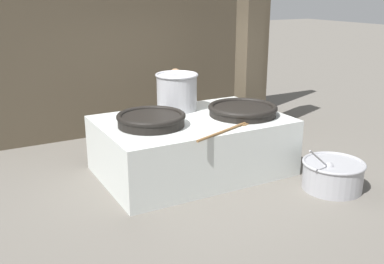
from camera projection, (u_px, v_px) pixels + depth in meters
name	position (u px, v px, depth m)	size (l,w,h in m)	color
ground_plane	(192.00, 171.00, 7.39)	(60.00, 60.00, 0.00)	#666059
back_wall	(128.00, 33.00, 9.03)	(6.95, 0.24, 4.06)	#4C4233
support_pillar	(250.00, 34.00, 8.73)	(0.40, 0.40, 4.06)	#4C4233
hearth_platform	(192.00, 145.00, 7.25)	(2.92, 1.94, 0.91)	silver
giant_wok_near	(151.00, 119.00, 6.70)	(1.04, 1.04, 0.19)	black
giant_wok_far	(243.00, 110.00, 7.28)	(1.12, 1.12, 0.17)	black
stock_pot	(177.00, 91.00, 7.54)	(0.72, 0.72, 0.62)	#9E9EA3
stirring_paddle	(226.00, 131.00, 6.44)	(1.10, 0.47, 0.04)	brown
cook	(176.00, 105.00, 8.33)	(0.42, 0.59, 1.49)	#8C6647
prep_bowl_vegetables	(333.00, 174.00, 6.68)	(1.17, 0.92, 0.80)	#9E9EA3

